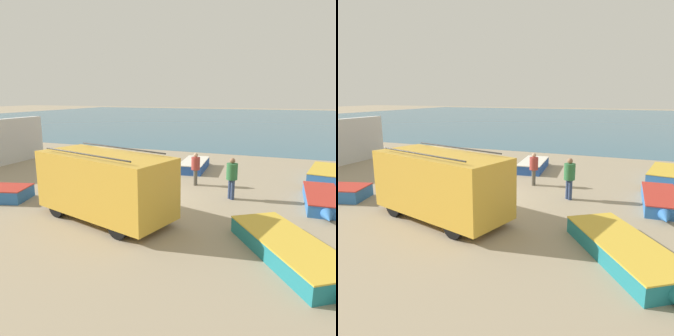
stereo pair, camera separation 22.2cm
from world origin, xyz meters
TOP-DOWN VIEW (x-y plane):
  - ground_plane at (0.00, 0.00)m, footprint 200.00×200.00m
  - sea_water at (0.00, 52.00)m, footprint 120.00×80.00m
  - parked_van at (0.02, -2.60)m, footprint 5.54×3.42m
  - fishing_rowboat_0 at (7.43, 1.77)m, footprint 1.41×4.35m
  - fishing_rowboat_1 at (-7.32, 5.16)m, footprint 2.74×4.53m
  - fishing_rowboat_3 at (-3.03, 3.35)m, footprint 4.40×1.63m
  - fishing_rowboat_4 at (7.89, 6.77)m, footprint 1.96×4.43m
  - fishing_rowboat_5 at (0.72, 6.29)m, footprint 1.66×4.01m
  - fishing_rowboat_6 at (6.36, -3.44)m, footprint 3.69×4.70m
  - fisherman_0 at (3.84, 1.31)m, footprint 0.47×0.47m
  - fisherman_1 at (1.77, 2.92)m, footprint 0.42×0.42m

SIDE VIEW (x-z plane):
  - ground_plane at x=0.00m, z-range 0.00..0.00m
  - sea_water at x=0.00m, z-range 0.00..0.01m
  - fishing_rowboat_0 at x=7.43m, z-range 0.00..0.50m
  - fishing_rowboat_1 at x=-7.32m, z-range 0.00..0.51m
  - fishing_rowboat_6 at x=6.36m, z-range 0.00..0.53m
  - fishing_rowboat_5 at x=0.72m, z-range 0.00..0.55m
  - fishing_rowboat_4 at x=7.89m, z-range 0.00..0.56m
  - fishing_rowboat_3 at x=-3.03m, z-range 0.00..0.58m
  - fisherman_1 at x=1.77m, z-range 0.16..1.77m
  - fisherman_0 at x=3.84m, z-range 0.18..1.97m
  - parked_van at x=0.02m, z-range 0.04..2.56m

